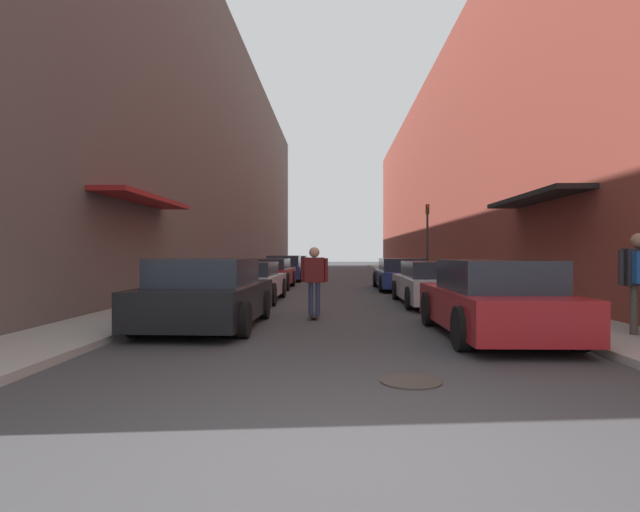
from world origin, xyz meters
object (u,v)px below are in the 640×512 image
(parked_car_right_1, at_px, (434,284))
(pedestrian, at_px, (640,271))
(parked_car_left_4, at_px, (294,266))
(manhole_cover, at_px, (411,381))
(skateboarder, at_px, (314,275))
(traffic_light, at_px, (427,234))
(parked_car_right_2, at_px, (401,275))
(parked_car_left_3, at_px, (285,269))
(parked_car_left_2, at_px, (269,274))
(parked_car_right_0, at_px, (493,300))
(parked_car_left_1, at_px, (247,282))
(parked_car_left_0, at_px, (207,295))

(parked_car_right_1, height_order, pedestrian, pedestrian)
(parked_car_left_4, bearing_deg, manhole_cover, -82.47)
(manhole_cover, distance_m, pedestrian, 5.08)
(parked_car_right_1, xyz_separation_m, manhole_cover, (-1.99, -8.64, -0.59))
(skateboarder, xyz_separation_m, traffic_light, (4.87, 12.64, 1.39))
(parked_car_left_4, relative_size, parked_car_right_2, 0.96)
(parked_car_left_3, xyz_separation_m, traffic_light, (7.07, -2.60, 1.73))
(skateboarder, bearing_deg, parked_car_left_2, 103.47)
(parked_car_left_4, relative_size, parked_car_right_1, 0.96)
(parked_car_left_2, bearing_deg, parked_car_right_0, -65.17)
(parked_car_right_1, relative_size, manhole_cover, 6.72)
(parked_car_right_2, xyz_separation_m, manhole_cover, (-1.80, -14.39, -0.60))
(parked_car_left_3, bearing_deg, traffic_light, -20.16)
(parked_car_left_4, distance_m, parked_car_right_1, 18.60)
(parked_car_left_2, height_order, traffic_light, traffic_light)
(parked_car_left_1, xyz_separation_m, parked_car_left_3, (0.01, 11.40, 0.05))
(parked_car_left_3, relative_size, parked_car_right_2, 0.93)
(traffic_light, height_order, pedestrian, traffic_light)
(parked_car_left_0, distance_m, parked_car_right_2, 11.55)
(parked_car_left_4, xyz_separation_m, traffic_light, (7.04, -8.28, 1.75))
(parked_car_left_4, height_order, parked_car_right_2, parked_car_left_4)
(traffic_light, bearing_deg, parked_car_right_0, -96.25)
(parked_car_right_0, bearing_deg, parked_car_left_4, 103.00)
(parked_car_right_1, distance_m, traffic_light, 9.79)
(parked_car_right_1, xyz_separation_m, parked_car_right_2, (-0.18, 5.75, 0.01))
(parked_car_left_3, xyz_separation_m, parked_car_left_4, (0.03, 5.68, -0.02))
(parked_car_left_1, height_order, parked_car_left_4, parked_car_left_4)
(parked_car_left_1, bearing_deg, manhole_cover, -69.22)
(parked_car_left_2, height_order, pedestrian, pedestrian)
(parked_car_left_0, xyz_separation_m, traffic_light, (6.92, 14.08, 1.72))
(parked_car_right_0, bearing_deg, parked_car_left_0, 169.51)
(parked_car_left_1, relative_size, skateboarder, 2.65)
(parked_car_left_0, height_order, parked_car_right_0, parked_car_left_0)
(parked_car_left_2, relative_size, traffic_light, 1.17)
(parked_car_right_0, bearing_deg, parked_car_left_2, 114.83)
(parked_car_left_1, relative_size, parked_car_left_4, 0.94)
(parked_car_left_4, height_order, parked_car_right_1, parked_car_left_4)
(parked_car_right_2, bearing_deg, parked_car_right_0, -89.53)
(parked_car_left_3, distance_m, parked_car_right_2, 8.29)
(manhole_cover, bearing_deg, parked_car_right_0, 58.46)
(parked_car_left_0, height_order, parked_car_left_4, parked_car_left_0)
(parked_car_left_3, relative_size, parked_car_right_0, 1.02)
(parked_car_left_2, distance_m, pedestrian, 14.51)
(manhole_cover, bearing_deg, parked_car_left_3, 99.66)
(traffic_light, bearing_deg, manhole_cover, -101.05)
(parked_car_right_0, distance_m, skateboarder, 4.04)
(parked_car_left_1, relative_size, pedestrian, 2.53)
(parked_car_left_4, xyz_separation_m, parked_car_right_0, (5.39, -23.33, 0.03))
(parked_car_right_2, distance_m, traffic_light, 4.50)
(parked_car_left_0, bearing_deg, parked_car_right_1, 40.46)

